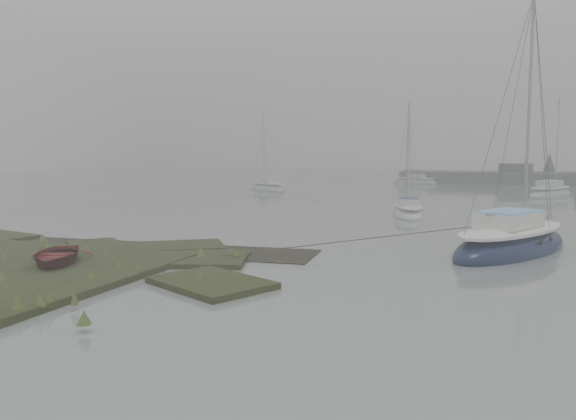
{
  "coord_description": "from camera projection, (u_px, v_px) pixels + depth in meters",
  "views": [
    {
      "loc": [
        8.6,
        -15.16,
        4.05
      ],
      "look_at": [
        0.93,
        4.83,
        1.8
      ],
      "focal_mm": 35.0,
      "sensor_mm": 36.0,
      "label": 1
    }
  ],
  "objects": [
    {
      "name": "dinghy",
      "position": [
        56.0,
        255.0,
        19.09
      ],
      "size": [
        3.38,
        3.67,
        0.62
      ],
      "primitive_type": "imported",
      "rotation": [
        0.0,
        0.0,
        0.54
      ],
      "color": "maroon",
      "rests_on": "marsh_bank"
    },
    {
      "name": "sailboat_white",
      "position": [
        408.0,
        212.0,
        35.11
      ],
      "size": [
        3.18,
        5.72,
        7.67
      ],
      "rotation": [
        0.0,
        0.0,
        0.27
      ],
      "color": "silver",
      "rests_on": "ground"
    },
    {
      "name": "sailboat_main",
      "position": [
        512.0,
        244.0,
        22.39
      ],
      "size": [
        5.79,
        8.19,
        11.09
      ],
      "rotation": [
        0.0,
        0.0,
        -0.46
      ],
      "color": "black",
      "rests_on": "ground"
    },
    {
      "name": "ground",
      "position": [
        388.0,
        201.0,
        45.42
      ],
      "size": [
        160.0,
        160.0,
        0.0
      ],
      "primitive_type": "plane",
      "color": "slate",
      "rests_on": "ground"
    },
    {
      "name": "sailboat_far_b",
      "position": [
        550.0,
        193.0,
        50.2
      ],
      "size": [
        5.13,
        6.97,
        9.5
      ],
      "rotation": [
        0.0,
        0.0,
        -0.49
      ],
      "color": "silver",
      "rests_on": "ground"
    },
    {
      "name": "sailboat_far_c",
      "position": [
        415.0,
        182.0,
        69.74
      ],
      "size": [
        6.04,
        3.37,
        8.11
      ],
      "rotation": [
        0.0,
        0.0,
        1.3
      ],
      "color": "#B4BAC0",
      "rests_on": "ground"
    },
    {
      "name": "sailboat_far_a",
      "position": [
        268.0,
        188.0,
        57.94
      ],
      "size": [
        6.07,
        5.46,
        8.71
      ],
      "rotation": [
        0.0,
        0.0,
        0.89
      ],
      "color": "silver",
      "rests_on": "ground"
    }
  ]
}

